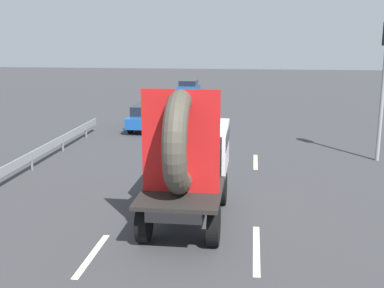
{
  "coord_description": "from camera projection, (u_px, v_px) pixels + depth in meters",
  "views": [
    {
      "loc": [
        1.52,
        -12.68,
        4.94
      ],
      "look_at": [
        -0.16,
        0.66,
        1.89
      ],
      "focal_mm": 45.01,
      "sensor_mm": 36.0,
      "label": 1
    }
  ],
  "objects": [
    {
      "name": "ground_plane",
      "position": [
        195.0,
        215.0,
        13.55
      ],
      "size": [
        120.0,
        120.0,
        0.0
      ],
      "primitive_type": "plane",
      "color": "#38383A"
    },
    {
      "name": "flatbed_truck",
      "position": [
        189.0,
        154.0,
        13.17
      ],
      "size": [
        2.02,
        4.84,
        3.71
      ],
      "color": "black",
      "rests_on": "ground_plane"
    },
    {
      "name": "distant_sedan",
      "position": [
        150.0,
        116.0,
        25.81
      ],
      "size": [
        1.75,
        4.09,
        1.33
      ],
      "color": "black",
      "rests_on": "ground_plane"
    },
    {
      "name": "guardrail",
      "position": [
        48.0,
        148.0,
        19.34
      ],
      "size": [
        0.1,
        11.98,
        0.71
      ],
      "color": "gray",
      "rests_on": "ground_plane"
    },
    {
      "name": "lane_dash_left_near",
      "position": [
        92.0,
        255.0,
        11.05
      ],
      "size": [
        0.16,
        2.27,
        0.01
      ],
      "primitive_type": "cube",
      "rotation": [
        0.0,
        0.0,
        1.57
      ],
      "color": "beige",
      "rests_on": "ground_plane"
    },
    {
      "name": "lane_dash_left_far",
      "position": [
        162.0,
        160.0,
        19.43
      ],
      "size": [
        0.16,
        2.93,
        0.01
      ],
      "primitive_type": "cube",
      "rotation": [
        0.0,
        0.0,
        1.57
      ],
      "color": "beige",
      "rests_on": "ground_plane"
    },
    {
      "name": "lane_dash_right_near",
      "position": [
        256.0,
        249.0,
        11.36
      ],
      "size": [
        0.16,
        2.73,
        0.01
      ],
      "primitive_type": "cube",
      "rotation": [
        0.0,
        0.0,
        1.57
      ],
      "color": "beige",
      "rests_on": "ground_plane"
    },
    {
      "name": "lane_dash_right_far",
      "position": [
        256.0,
        162.0,
        19.19
      ],
      "size": [
        0.16,
        2.3,
        0.01
      ],
      "primitive_type": "cube",
      "rotation": [
        0.0,
        0.0,
        1.57
      ],
      "color": "beige",
      "rests_on": "ground_plane"
    },
    {
      "name": "oncoming_car",
      "position": [
        189.0,
        87.0,
        41.13
      ],
      "size": [
        1.59,
        3.72,
        1.21
      ],
      "color": "black",
      "rests_on": "ground_plane"
    }
  ]
}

